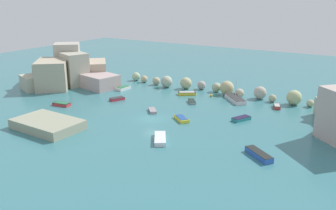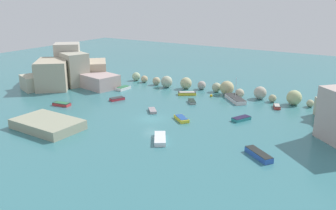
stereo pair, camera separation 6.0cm
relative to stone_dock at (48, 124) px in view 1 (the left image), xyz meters
name	(u,v)px [view 1 (the left image)]	position (x,y,z in m)	size (l,w,h in m)	color
cove_water	(152,119)	(10.49, 11.67, -0.69)	(160.00, 160.00, 0.00)	teal
cliff_headland_left	(66,72)	(-18.11, 20.85, 2.09)	(21.88, 19.94, 8.49)	#B89F9C
rock_breakwater	(216,88)	(12.65, 31.29, 0.45)	(39.54, 4.48, 2.71)	#A5BD93
stone_dock	(48,124)	(0.00, 0.00, 0.00)	(9.96, 6.18, 1.38)	#999C82
channel_buoy	(211,96)	(12.99, 28.28, -0.44)	(0.50, 0.50, 0.50)	gold
moored_boat_0	(235,99)	(17.93, 28.18, -0.31)	(5.51, 5.62, 4.31)	silver
moored_boat_1	(123,88)	(-4.80, 23.63, -0.38)	(1.77, 3.22, 0.64)	white
moored_boat_2	(192,101)	(11.75, 22.80, -0.44)	(2.43, 2.68, 0.51)	gray
moored_boat_3	(187,93)	(8.36, 27.06, -0.38)	(3.63, 3.04, 0.60)	yellow
moored_boat_4	(259,154)	(29.49, 6.90, -0.34)	(4.18, 3.55, 0.71)	blue
moored_boat_5	(117,99)	(-0.91, 16.97, -0.44)	(2.21, 2.93, 0.50)	red
moored_boat_6	(160,139)	(16.51, 4.88, -0.40)	(3.61, 4.43, 0.58)	white
moored_boat_7	(241,119)	(22.83, 18.50, -0.42)	(2.47, 3.34, 0.55)	teal
moored_boat_8	(152,110)	(8.58, 14.71, -0.47)	(2.62, 2.72, 0.43)	gray
moored_boat_9	(62,104)	(-7.05, 9.09, -0.40)	(3.31, 1.84, 0.55)	#CC3638
moored_boat_10	(182,119)	(14.86, 13.58, -0.42)	(3.42, 3.14, 0.56)	yellow
moored_boat_11	(277,106)	(25.77, 27.75, -0.39)	(1.78, 2.46, 0.58)	#C63E36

